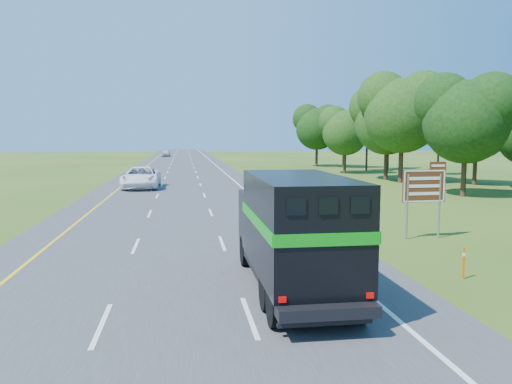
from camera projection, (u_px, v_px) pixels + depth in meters
ground at (176, 357)px, 10.52m from camera, size 300.00×300.00×0.00m
road at (182, 176)px, 59.69m from camera, size 15.00×260.00×0.04m
lane_markings at (182, 175)px, 59.69m from camera, size 11.15×260.00×0.01m
tree_wall_right at (483, 121)px, 43.11m from camera, size 16.00×100.00×12.00m
horse_truck at (294, 229)px, 14.69m from camera, size 2.54×7.90×3.49m
white_suv at (141, 177)px, 44.91m from camera, size 3.24×6.94×1.92m
far_car at (166, 153)px, 117.09m from camera, size 2.07×4.77×1.60m
exit_sign at (425, 189)px, 22.57m from camera, size 2.07×0.14×3.51m
delineator at (464, 262)px, 16.24m from camera, size 0.09×0.05×1.05m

